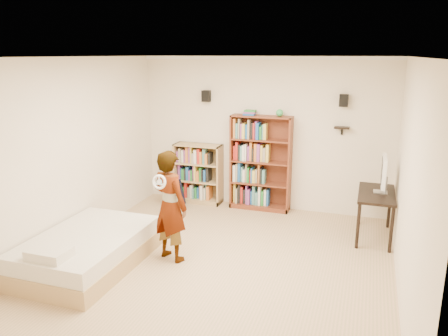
# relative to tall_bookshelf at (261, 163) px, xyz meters

# --- Properties ---
(ground) EXTENTS (4.50, 5.00, 0.01)m
(ground) POSITION_rel_tall_bookshelf_xyz_m (0.00, -2.34, -0.85)
(ground) COLOR tan
(ground) RESTS_ON ground
(room_shell) EXTENTS (4.52, 5.02, 2.71)m
(room_shell) POSITION_rel_tall_bookshelf_xyz_m (0.00, -2.34, 0.91)
(room_shell) COLOR white
(room_shell) RESTS_ON ground
(crown_molding) EXTENTS (4.50, 5.00, 0.06)m
(crown_molding) POSITION_rel_tall_bookshelf_xyz_m (0.00, -2.34, 1.82)
(crown_molding) COLOR white
(crown_molding) RESTS_ON room_shell
(speaker_left) EXTENTS (0.14, 0.12, 0.20)m
(speaker_left) POSITION_rel_tall_bookshelf_xyz_m (-1.05, 0.06, 1.15)
(speaker_left) COLOR black
(speaker_left) RESTS_ON room_shell
(speaker_right) EXTENTS (0.14, 0.12, 0.20)m
(speaker_right) POSITION_rel_tall_bookshelf_xyz_m (1.35, 0.06, 1.15)
(speaker_right) COLOR black
(speaker_right) RESTS_ON room_shell
(wall_shelf) EXTENTS (0.25, 0.16, 0.02)m
(wall_shelf) POSITION_rel_tall_bookshelf_xyz_m (1.35, 0.07, 0.70)
(wall_shelf) COLOR black
(wall_shelf) RESTS_ON room_shell
(tall_bookshelf) EXTENTS (1.07, 0.31, 1.70)m
(tall_bookshelf) POSITION_rel_tall_bookshelf_xyz_m (0.00, 0.00, 0.00)
(tall_bookshelf) COLOR brown
(tall_bookshelf) RESTS_ON ground
(low_bookshelf) EXTENTS (0.89, 0.33, 1.11)m
(low_bookshelf) POSITION_rel_tall_bookshelf_xyz_m (-1.19, -0.01, -0.29)
(low_bookshelf) COLOR tan
(low_bookshelf) RESTS_ON ground
(computer_desk) EXTENTS (0.53, 1.06, 0.72)m
(computer_desk) POSITION_rel_tall_bookshelf_xyz_m (1.97, -0.70, -0.49)
(computer_desk) COLOR black
(computer_desk) RESTS_ON ground
(imac) EXTENTS (0.13, 0.56, 0.55)m
(imac) POSITION_rel_tall_bookshelf_xyz_m (2.02, -0.68, 0.15)
(imac) COLOR white
(imac) RESTS_ON computer_desk
(daybed) EXTENTS (1.22, 1.88, 0.55)m
(daybed) POSITION_rel_tall_bookshelf_xyz_m (-1.62, -2.89, -0.57)
(daybed) COLOR silver
(daybed) RESTS_ON ground
(person) EXTENTS (0.65, 0.54, 1.53)m
(person) POSITION_rel_tall_bookshelf_xyz_m (-0.66, -2.34, -0.09)
(person) COLOR black
(person) RESTS_ON ground
(wii_wheel) EXTENTS (0.19, 0.07, 0.19)m
(wii_wheel) POSITION_rel_tall_bookshelf_xyz_m (-0.66, -2.63, 0.33)
(wii_wheel) COLOR white
(wii_wheel) RESTS_ON person
(navy_bag) EXTENTS (0.37, 0.24, 0.49)m
(navy_bag) POSITION_rel_tall_bookshelf_xyz_m (-1.55, -0.38, -0.60)
(navy_bag) COLOR black
(navy_bag) RESTS_ON ground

